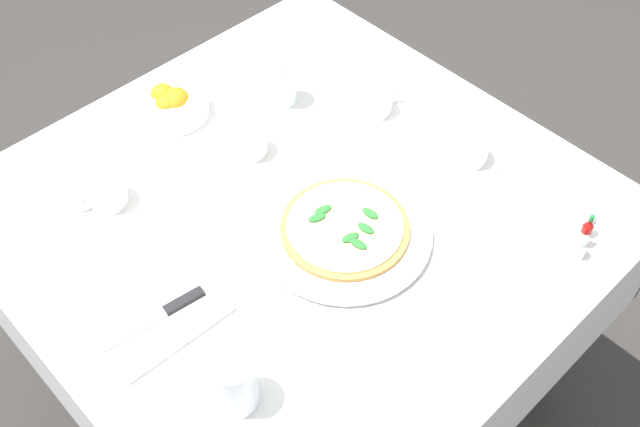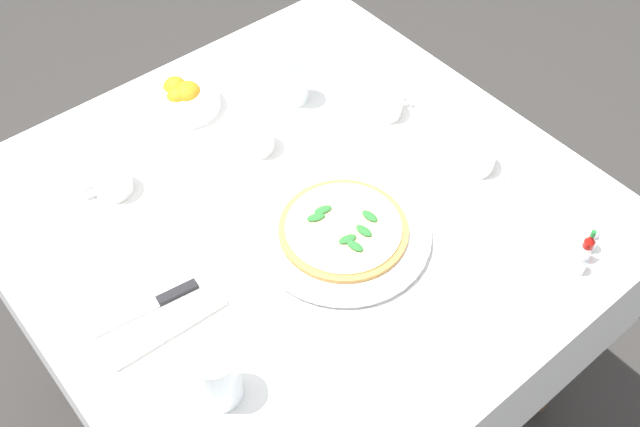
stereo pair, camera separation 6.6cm
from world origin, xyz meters
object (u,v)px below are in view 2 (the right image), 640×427
object	(u,v)px
pizza_plate	(343,233)
pizza	(343,228)
water_glass_near_right	(293,81)
napkin_folded	(154,309)
salt_shaker	(580,262)
coffee_cup_center_back	(112,182)
coffee_cup_near_left	(385,105)
pepper_shaker	(590,240)
water_glass_back_corner	(218,377)
hot_sauce_bottle	(587,248)
coffee_cup_right_edge	(476,159)
coffee_cup_far_left	(256,139)
dinner_knife	(151,305)
citrus_bowl	(185,97)

from	to	relation	value
pizza_plate	pizza	xyz separation A→B (m)	(-0.00, 0.00, 0.01)
water_glass_near_right	napkin_folded	bearing A→B (deg)	28.12
salt_shaker	coffee_cup_center_back	bearing A→B (deg)	-51.84
coffee_cup_near_left	pepper_shaker	bearing A→B (deg)	94.63
water_glass_back_corner	hot_sauce_bottle	xyz separation A→B (m)	(-0.67, 0.21, -0.02)
coffee_cup_right_edge	napkin_folded	xyz separation A→B (m)	(0.69, -0.12, -0.02)
coffee_cup_near_left	water_glass_near_right	distance (m)	0.21
salt_shaker	pepper_shaker	bearing A→B (deg)	-160.35
coffee_cup_right_edge	hot_sauce_bottle	world-z (taller)	hot_sauce_bottle
coffee_cup_center_back	water_glass_back_corner	xyz separation A→B (m)	(0.08, 0.50, 0.02)
pizza	salt_shaker	xyz separation A→B (m)	(-0.28, 0.33, 0.00)
water_glass_back_corner	hot_sauce_bottle	bearing A→B (deg)	163.01
coffee_cup_center_back	pizza	bearing A→B (deg)	126.53
coffee_cup_far_left	napkin_folded	bearing A→B (deg)	29.01
pizza	pepper_shaker	xyz separation A→B (m)	(-0.34, 0.31, 0.00)
pepper_shaker	water_glass_back_corner	bearing A→B (deg)	-15.59
dinner_knife	hot_sauce_bottle	xyz separation A→B (m)	(-0.68, 0.41, 0.01)
water_glass_back_corner	napkin_folded	size ratio (longest dim) A/B	0.52
coffee_cup_near_left	napkin_folded	distance (m)	0.67
coffee_cup_far_left	dinner_knife	xyz separation A→B (m)	(0.38, 0.21, -0.01)
coffee_cup_far_left	coffee_cup_right_edge	bearing A→B (deg)	133.61
water_glass_back_corner	pepper_shaker	xyz separation A→B (m)	(-0.70, 0.20, -0.03)
coffee_cup_center_back	water_glass_back_corner	bearing A→B (deg)	80.32
coffee_cup_right_edge	dinner_knife	xyz separation A→B (m)	(0.70, -0.12, -0.00)
pizza	hot_sauce_bottle	world-z (taller)	hot_sauce_bottle
water_glass_near_right	dinner_knife	xyz separation A→B (m)	(0.54, 0.29, -0.03)
coffee_cup_center_back	coffee_cup_near_left	size ratio (longest dim) A/B	0.98
coffee_cup_center_back	salt_shaker	bearing A→B (deg)	128.16
coffee_cup_near_left	pepper_shaker	distance (m)	0.52
hot_sauce_bottle	pepper_shaker	bearing A→B (deg)	-160.35
coffee_cup_far_left	pepper_shaker	xyz separation A→B (m)	(-0.32, 0.61, -0.01)
citrus_bowl	hot_sauce_bottle	size ratio (longest dim) A/B	1.81
coffee_cup_near_left	hot_sauce_bottle	distance (m)	0.53
coffee_cup_right_edge	citrus_bowl	size ratio (longest dim) A/B	0.87
water_glass_back_corner	salt_shaker	bearing A→B (deg)	161.52
coffee_cup_far_left	water_glass_near_right	bearing A→B (deg)	-154.06
coffee_cup_center_back	coffee_cup_right_edge	xyz separation A→B (m)	(-0.61, 0.41, -0.00)
pizza_plate	salt_shaker	world-z (taller)	salt_shaker
coffee_cup_far_left	napkin_folded	distance (m)	0.43
coffee_cup_far_left	hot_sauce_bottle	world-z (taller)	hot_sauce_bottle
water_glass_near_right	napkin_folded	distance (m)	0.61
coffee_cup_center_back	coffee_cup_near_left	xyz separation A→B (m)	(-0.57, 0.18, -0.00)
coffee_cup_near_left	dinner_knife	distance (m)	0.67
pizza	water_glass_back_corner	distance (m)	0.38
citrus_bowl	salt_shaker	world-z (taller)	citrus_bowl
coffee_cup_far_left	coffee_cup_near_left	bearing A→B (deg)	161.78
coffee_cup_near_left	hot_sauce_bottle	bearing A→B (deg)	91.51
coffee_cup_center_back	coffee_cup_right_edge	world-z (taller)	coffee_cup_center_back
coffee_cup_near_left	water_glass_near_right	world-z (taller)	water_glass_near_right
pizza_plate	napkin_folded	distance (m)	0.38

